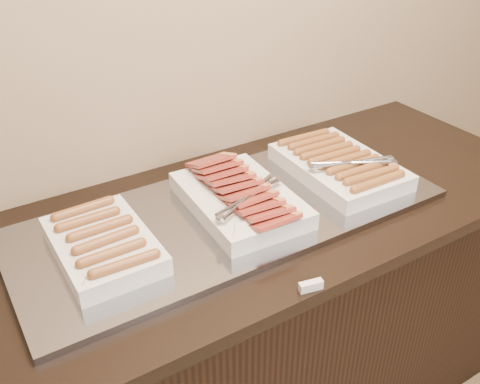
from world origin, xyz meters
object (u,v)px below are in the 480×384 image
Objects in this scene: counter at (233,329)px; dish_right at (339,165)px; warming_tray at (230,213)px; dish_left at (103,244)px; dish_center at (240,198)px.

dish_right reaches higher than counter.
dish_left is (-0.37, 0.00, 0.04)m from warming_tray.
dish_center is 0.36m from dish_right.
dish_left is at bearing 180.00° from warming_tray.
dish_left is at bearing -177.50° from dish_center.
dish_center reaches higher than dish_left.
counter is 0.50m from dish_center.
dish_center is 1.00× the size of dish_right.
counter is at bearing 174.84° from dish_center.
dish_right is at bearing -0.46° from warming_tray.
dish_center is at bearing -8.14° from counter.
counter is 5.01× the size of dish_center.
warming_tray is 0.40m from dish_right.
warming_tray is (-0.01, 0.00, 0.46)m from counter.
counter is at bearing 0.00° from warming_tray.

